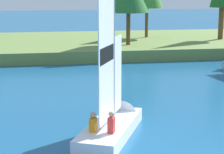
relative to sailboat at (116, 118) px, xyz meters
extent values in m
cube|color=olive|center=(1.35, 21.76, -0.02)|extent=(80.00, 14.95, 0.85)
cylinder|color=brown|center=(4.25, 17.65, 1.66)|extent=(0.32, 0.32, 2.51)
cylinder|color=brown|center=(7.00, 22.61, 1.72)|extent=(0.28, 0.28, 2.63)
cylinder|color=brown|center=(12.96, 19.99, 1.78)|extent=(0.43, 0.43, 2.75)
cube|color=white|center=(-0.31, -0.65, -0.21)|extent=(3.11, 4.53, 0.47)
cone|color=white|center=(0.62, 1.32, -0.21)|extent=(1.60, 1.52, 1.25)
cylinder|color=#B7B7BC|center=(-0.12, -0.26, 2.71)|extent=(0.08, 0.08, 5.36)
cube|color=white|center=(-0.51, -1.08, 2.54)|extent=(0.80, 1.66, 4.52)
cube|color=black|center=(-0.51, -1.08, 2.53)|extent=(0.73, 1.50, 0.54)
cube|color=white|center=(0.13, 0.27, 1.61)|extent=(0.44, 0.89, 2.77)
cylinder|color=#B7B7BC|center=(-0.51, -1.08, 0.25)|extent=(0.83, 1.67, 0.06)
cube|color=red|center=(-0.45, -1.69, 0.29)|extent=(0.30, 0.34, 0.52)
sphere|color=tan|center=(-0.45, -1.69, 0.66)|extent=(0.20, 0.20, 0.20)
cube|color=orange|center=(-1.03, -1.47, 0.26)|extent=(0.30, 0.34, 0.47)
sphere|color=tan|center=(-1.03, -1.47, 0.60)|extent=(0.20, 0.20, 0.20)
camera|label=1|loc=(-2.73, -14.76, 4.62)|focal=68.16mm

